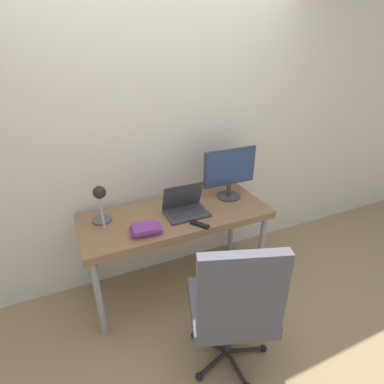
% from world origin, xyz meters
% --- Properties ---
extents(ground_plane, '(12.00, 12.00, 0.00)m').
position_xyz_m(ground_plane, '(0.00, 0.00, 0.00)').
color(ground_plane, '#937A56').
extents(wall_back, '(8.00, 0.05, 2.60)m').
position_xyz_m(wall_back, '(0.00, 0.70, 1.30)').
color(wall_back, beige).
rests_on(wall_back, ground_plane).
extents(desk, '(1.53, 0.63, 0.77)m').
position_xyz_m(desk, '(0.00, 0.32, 0.70)').
color(desk, brown).
rests_on(desk, ground_plane).
extents(laptop, '(0.34, 0.24, 0.25)m').
position_xyz_m(laptop, '(0.07, 0.29, 0.82)').
color(laptop, '#38383D').
rests_on(laptop, desk).
extents(monitor, '(0.49, 0.22, 0.45)m').
position_xyz_m(monitor, '(0.54, 0.40, 1.02)').
color(monitor, '#333338').
rests_on(monitor, desk).
extents(desk_lamp, '(0.15, 0.26, 0.36)m').
position_xyz_m(desk_lamp, '(-0.57, 0.34, 0.99)').
color(desk_lamp, '#4C4C51').
rests_on(desk_lamp, desk).
extents(office_chair, '(0.65, 0.62, 1.06)m').
position_xyz_m(office_chair, '(0.04, -0.56, 0.59)').
color(office_chair, black).
rests_on(office_chair, ground_plane).
extents(book_stack, '(0.24, 0.17, 0.06)m').
position_xyz_m(book_stack, '(-0.30, 0.14, 0.80)').
color(book_stack, '#753384').
rests_on(book_stack, desk).
extents(tv_remote, '(0.12, 0.15, 0.02)m').
position_xyz_m(tv_remote, '(0.10, 0.06, 0.78)').
color(tv_remote, black).
rests_on(tv_remote, desk).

